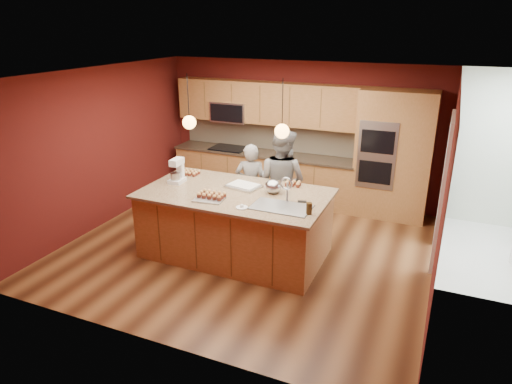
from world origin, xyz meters
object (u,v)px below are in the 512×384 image
at_px(person_left, 251,186).
at_px(stand_mixer, 177,172).
at_px(island, 236,223).
at_px(person_right, 282,182).
at_px(mixing_bowl, 273,186).

relative_size(person_left, stand_mixer, 3.91).
bearing_deg(stand_mixer, person_left, 47.44).
bearing_deg(island, stand_mixer, 176.77).
bearing_deg(island, person_left, 101.43).
distance_m(person_left, person_right, 0.58).
relative_size(island, person_left, 1.86).
distance_m(island, person_right, 1.15).
distance_m(person_left, mixing_bowl, 1.16).
relative_size(island, mixing_bowl, 10.88).
bearing_deg(stand_mixer, person_right, 32.95).
xyz_separation_m(person_left, stand_mixer, (-0.83, -0.97, 0.44)).
bearing_deg(person_left, person_right, 165.27).
bearing_deg(stand_mixer, island, -5.13).
bearing_deg(person_right, island, 84.52).
bearing_deg(person_right, person_left, 13.41).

